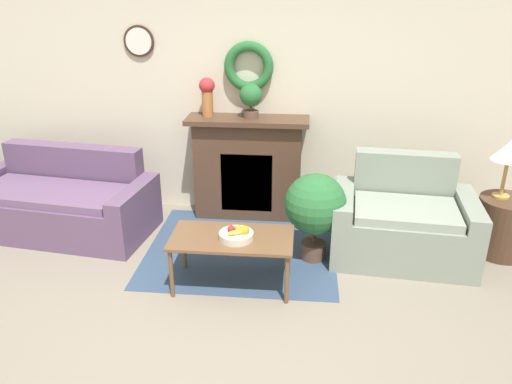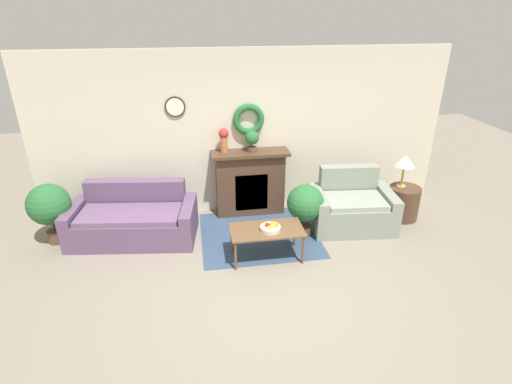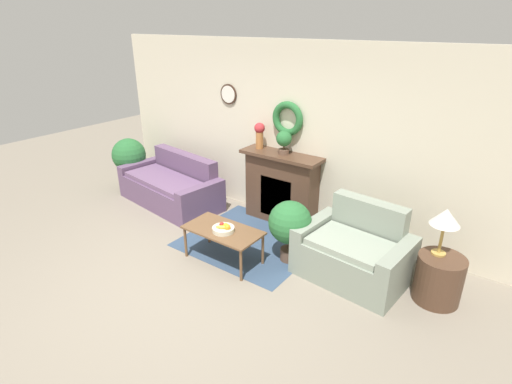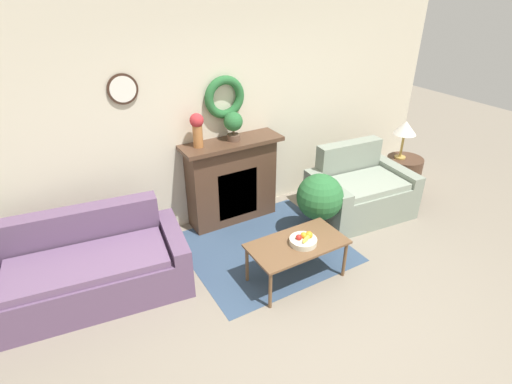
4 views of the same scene
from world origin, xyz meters
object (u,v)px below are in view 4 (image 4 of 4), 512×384
Objects in this scene: couch_left at (90,269)px; coffee_table at (297,246)px; loveseat_right at (359,192)px; potted_plant_on_mantel at (233,124)px; fireplace at (232,181)px; table_lamp at (405,129)px; potted_plant_floor_by_loveseat at (320,199)px; side_table_by_loveseat at (402,175)px; vase_on_mantel_left at (197,128)px; fruit_bowl at (304,240)px.

coffee_table is at bearing -17.05° from couch_left.
loveseat_right is at bearing 4.32° from couch_left.
loveseat_right is 1.94m from potted_plant_on_mantel.
fireplace is 2.53m from table_lamp.
side_table_by_loveseat is at bearing 8.84° from potted_plant_floor_by_loveseat.
loveseat_right is 3.39× the size of vase_on_mantel_left.
coffee_table is 1.84× the size of table_lamp.
side_table_by_loveseat is (0.96, 0.11, -0.05)m from loveseat_right.
loveseat_right reaches higher than side_table_by_loveseat.
fireplace is 2.58m from side_table_by_loveseat.
couch_left is at bearing 172.13° from potted_plant_floor_by_loveseat.
couch_left is 4.38m from side_table_by_loveseat.
fireplace is at bearing 156.92° from potted_plant_on_mantel.
potted_plant_on_mantel reaches higher than table_lamp.
loveseat_right is 0.87m from potted_plant_floor_by_loveseat.
couch_left is 2.24m from potted_plant_on_mantel.
potted_plant_floor_by_loveseat is at bearing -52.61° from potted_plant_on_mantel.
potted_plant_floor_by_loveseat is at bearing -163.26° from loveseat_right.
potted_plant_on_mantel reaches higher than potted_plant_floor_by_loveseat.
coffee_table is (-1.51, -0.68, 0.09)m from loveseat_right.
loveseat_right is at bearing -169.69° from table_lamp.
side_table_by_loveseat is 1.58× the size of potted_plant_on_mantel.
coffee_table is at bearing 140.86° from fruit_bowl.
table_lamp reaches higher than loveseat_right.
side_table_by_loveseat is at bearing -14.02° from fireplace.
table_lamp is (0.89, 0.16, 0.67)m from loveseat_right.
potted_plant_on_mantel is (1.92, 0.53, 1.02)m from couch_left.
fruit_bowl is at bearing -88.65° from potted_plant_on_mantel.
table_lamp is at bearing 15.70° from loveseat_right.
coffee_table is 3.59× the size of fruit_bowl.
coffee_table is 1.83× the size of side_table_by_loveseat.
fireplace is 0.94× the size of loveseat_right.
table_lamp reaches higher than fruit_bowl.
potted_plant_on_mantel is at bearing -2.53° from vase_on_mantel_left.
side_table_by_loveseat is at bearing 17.74° from coffee_table.
couch_left is 6.97× the size of fruit_bowl.
fireplace reaches higher than fruit_bowl.
loveseat_right is 2.45× the size of side_table_by_loveseat.
couch_left is at bearing 178.93° from side_table_by_loveseat.
potted_plant_on_mantel is at bearing 159.77° from loveseat_right.
side_table_by_loveseat is at bearing -13.89° from potted_plant_on_mantel.
couch_left is 1.45× the size of loveseat_right.
couch_left is at bearing -164.66° from potted_plant_on_mantel.
fireplace is at bearing 23.57° from couch_left.
table_lamp is at bearing 7.15° from couch_left.
loveseat_right is 0.97m from side_table_by_loveseat.
couch_left is 3.56× the size of side_table_by_loveseat.
table_lamp reaches higher than couch_left.
couch_left is 1.88m from vase_on_mantel_left.
potted_plant_on_mantel is at bearing -23.08° from fireplace.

